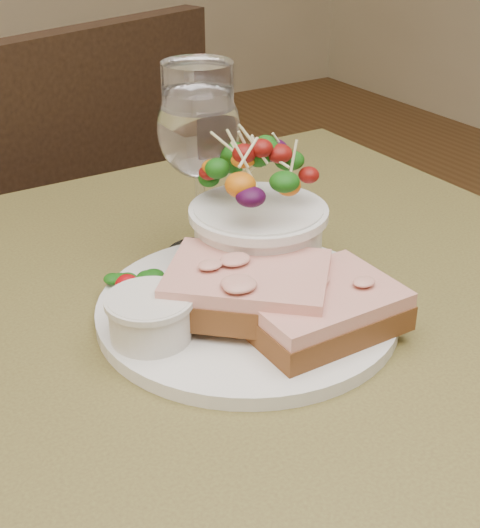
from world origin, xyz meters
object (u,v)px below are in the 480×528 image
chair_far (61,349)px  wine_glass (199,135)px  sandwich_front (320,308)px  salad_bowl (259,209)px  cafe_table (233,436)px  ramekin (150,315)px  dinner_plate (247,309)px  sandwich_back (248,288)px

chair_far → wine_glass: wine_glass is taller
chair_far → sandwich_front: bearing=71.6°
salad_bowl → wine_glass: (-0.02, 0.07, 0.05)m
cafe_table → sandwich_front: 0.15m
cafe_table → wine_glass: 0.27m
chair_far → ramekin: bearing=61.7°
chair_far → sandwich_front: (-0.00, -0.75, 0.49)m
dinner_plate → sandwich_front: (0.03, -0.06, 0.02)m
wine_glass → chair_far: bearing=89.0°
cafe_table → ramekin: 0.15m
sandwich_front → salad_bowl: (0.01, 0.11, 0.04)m
chair_far → dinner_plate: chair_far is taller
cafe_table → dinner_plate: size_ratio=3.13×
sandwich_back → ramekin: bearing=-146.1°
sandwich_front → wine_glass: wine_glass is taller
chair_far → sandwich_back: bearing=68.4°
dinner_plate → salad_bowl: 0.09m
sandwich_front → sandwich_back: size_ratio=0.77×
sandwich_back → wine_glass: size_ratio=0.92×
dinner_plate → sandwich_back: size_ratio=1.59×
chair_far → ramekin: chair_far is taller
dinner_plate → ramekin: ramekin is taller
chair_far → salad_bowl: bearing=72.6°
sandwich_front → salad_bowl: bearing=84.4°
dinner_plate → salad_bowl: size_ratio=2.01×
sandwich_front → salad_bowl: salad_bowl is taller
dinner_plate → wine_glass: (0.02, 0.12, 0.12)m
sandwich_back → salad_bowl: 0.09m
sandwich_front → sandwich_back: bearing=131.9°
chair_far → sandwich_back: chair_far is taller
sandwich_front → wine_glass: size_ratio=0.70×
sandwich_front → wine_glass: 0.20m
dinner_plate → salad_bowl: bearing=48.7°
sandwich_front → dinner_plate: bearing=117.0°
sandwich_back → salad_bowl: (0.05, 0.06, 0.03)m
ramekin → sandwich_back: bearing=-8.5°
cafe_table → sandwich_back: sandwich_back is taller
sandwich_back → ramekin: size_ratio=2.50×
cafe_table → ramekin: size_ratio=12.49×
dinner_plate → sandwich_back: (-0.01, -0.02, 0.03)m
chair_far → salad_bowl: chair_far is taller
wine_glass → sandwich_back: bearing=-103.2°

